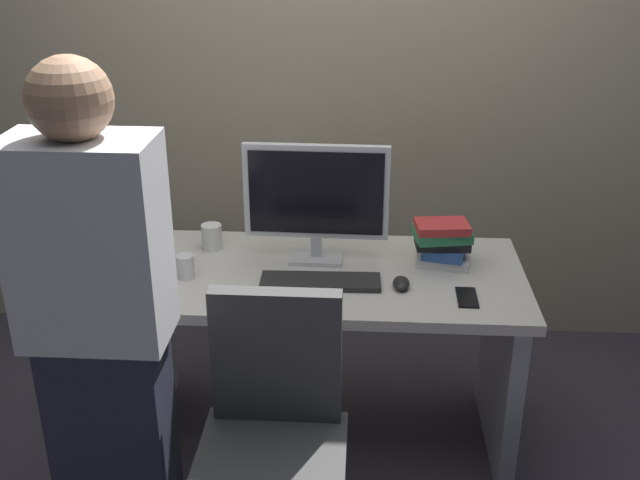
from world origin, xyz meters
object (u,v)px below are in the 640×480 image
at_px(desk, 321,323).
at_px(person_at_desk, 102,339).
at_px(cell_phone, 467,297).
at_px(keyboard, 321,282).
at_px(mouse, 401,283).
at_px(office_chair, 273,462).
at_px(cup_by_monitor, 212,237).
at_px(book_stack, 442,242).
at_px(monitor, 316,197).
at_px(cup_near_keyboard, 185,266).

xyz_separation_m(desk, person_at_desk, (-0.58, -0.70, 0.33)).
distance_m(person_at_desk, cell_phone, 1.22).
bearing_deg(keyboard, mouse, -3.03).
bearing_deg(office_chair, desk, 81.94).
bearing_deg(desk, mouse, -20.49).
xyz_separation_m(cup_by_monitor, book_stack, (0.89, -0.10, 0.04)).
bearing_deg(book_stack, office_chair, -124.73).
bearing_deg(monitor, desk, -76.88).
distance_m(cup_near_keyboard, book_stack, 0.95).
relative_size(keyboard, cell_phone, 2.99).
xyz_separation_m(desk, cup_by_monitor, (-0.44, 0.18, 0.27)).
bearing_deg(cell_phone, book_stack, 104.88).
distance_m(monitor, book_stack, 0.50).
distance_m(person_at_desk, cup_by_monitor, 0.90).
relative_size(person_at_desk, cell_phone, 11.38).
xyz_separation_m(mouse, cup_by_monitor, (-0.74, 0.29, 0.03)).
distance_m(desk, cup_near_keyboard, 0.56).
relative_size(desk, cup_by_monitor, 15.22).
relative_size(cup_near_keyboard, cell_phone, 0.61).
bearing_deg(cell_phone, desk, 161.83).
relative_size(desk, monitor, 2.79).
relative_size(keyboard, book_stack, 1.87).
bearing_deg(keyboard, cup_near_keyboard, 175.82).
xyz_separation_m(keyboard, mouse, (0.29, -0.01, 0.01)).
height_order(person_at_desk, mouse, person_at_desk).
relative_size(office_chair, mouse, 9.40).
distance_m(book_stack, cell_phone, 0.29).
bearing_deg(office_chair, person_at_desk, 179.67).
relative_size(keyboard, cup_near_keyboard, 4.92).
distance_m(desk, keyboard, 0.25).
distance_m(office_chair, cell_phone, 0.86).
bearing_deg(office_chair, cup_near_keyboard, 121.89).
bearing_deg(person_at_desk, monitor, 55.23).
bearing_deg(cell_phone, cup_by_monitor, 160.14).
relative_size(office_chair, book_stack, 4.08).
bearing_deg(monitor, office_chair, -95.35).
bearing_deg(book_stack, cup_near_keyboard, -169.84).
bearing_deg(cup_near_keyboard, office_chair, -58.11).
xyz_separation_m(person_at_desk, monitor, (0.56, 0.80, 0.15)).
xyz_separation_m(keyboard, cup_near_keyboard, (-0.49, 0.02, 0.03)).
bearing_deg(keyboard, office_chair, -101.36).
height_order(person_at_desk, cup_near_keyboard, person_at_desk).
bearing_deg(desk, monitor, 103.12).
bearing_deg(cell_phone, monitor, 153.36).
xyz_separation_m(office_chair, keyboard, (0.10, 0.60, 0.31)).
height_order(office_chair, monitor, monitor).
distance_m(cup_near_keyboard, cell_phone, 1.01).
height_order(desk, mouse, mouse).
height_order(desk, book_stack, book_stack).
relative_size(mouse, cell_phone, 0.69).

